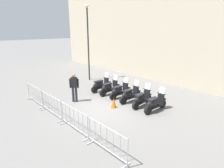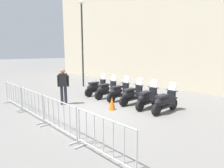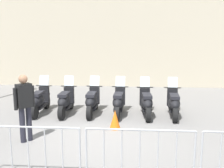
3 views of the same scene
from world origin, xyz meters
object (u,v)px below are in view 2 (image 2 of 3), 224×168
(motorcycle_0, at_px, (96,88))
(traffic_cone, at_px, (112,103))
(motorcycle_4, at_px, (147,98))
(officer_near_row_end, at_px, (63,84))
(motorcycle_1, at_px, (106,90))
(barrier_segment_2, at_px, (59,117))
(barrier_segment_3, at_px, (103,139))
(motorcycle_3, at_px, (132,95))
(street_lamp, at_px, (82,36))
(motorcycle_2, at_px, (119,92))
(motorcycle_5, at_px, (164,102))
(barrier_segment_1, at_px, (32,104))
(barrier_segment_0, at_px, (14,95))

(motorcycle_0, relative_size, traffic_cone, 3.13)
(motorcycle_4, xyz_separation_m, officer_near_row_end, (-2.77, -2.78, 0.53))
(motorcycle_0, relative_size, motorcycle_1, 1.00)
(barrier_segment_2, distance_m, barrier_segment_3, 2.08)
(officer_near_row_end, bearing_deg, motorcycle_3, 54.99)
(motorcycle_3, relative_size, barrier_segment_2, 0.87)
(motorcycle_0, xyz_separation_m, street_lamp, (-3.03, 0.74, 3.09))
(motorcycle_3, relative_size, motorcycle_4, 1.01)
(street_lamp, bearing_deg, barrier_segment_2, -32.60)
(motorcycle_2, bearing_deg, officer_near_row_end, -111.03)
(motorcycle_2, xyz_separation_m, motorcycle_3, (0.88, 0.10, 0.00))
(motorcycle_2, relative_size, motorcycle_4, 1.01)
(motorcycle_5, distance_m, barrier_segment_1, 5.30)
(street_lamp, bearing_deg, motorcycle_1, -9.02)
(motorcycle_4, distance_m, street_lamp, 7.27)
(barrier_segment_1, xyz_separation_m, barrier_segment_3, (4.12, 0.61, 0.00))
(motorcycle_0, distance_m, motorcycle_4, 3.57)
(barrier_segment_0, xyz_separation_m, barrier_segment_3, (6.18, 0.92, 0.00))
(motorcycle_4, height_order, barrier_segment_1, motorcycle_4)
(barrier_segment_0, bearing_deg, barrier_segment_1, 8.42)
(motorcycle_1, distance_m, motorcycle_2, 0.89)
(motorcycle_5, height_order, street_lamp, street_lamp)
(barrier_segment_0, distance_m, street_lamp, 6.47)
(barrier_segment_0, height_order, barrier_segment_2, same)
(barrier_segment_1, bearing_deg, motorcycle_5, 60.32)
(motorcycle_1, height_order, motorcycle_3, same)
(barrier_segment_3, height_order, officer_near_row_end, officer_near_row_end)
(motorcycle_0, relative_size, street_lamp, 0.29)
(motorcycle_4, bearing_deg, motorcycle_3, -173.36)
(motorcycle_1, height_order, barrier_segment_3, motorcycle_1)
(motorcycle_5, bearing_deg, motorcycle_3, -172.64)
(motorcycle_4, xyz_separation_m, barrier_segment_1, (-1.75, -4.48, 0.07))
(motorcycle_2, relative_size, street_lamp, 0.29)
(barrier_segment_1, distance_m, barrier_segment_3, 4.17)
(barrier_segment_0, relative_size, street_lamp, 0.34)
(motorcycle_0, relative_size, motorcycle_2, 1.00)
(barrier_segment_0, bearing_deg, motorcycle_3, 58.09)
(motorcycle_3, height_order, street_lamp, street_lamp)
(motorcycle_5, relative_size, barrier_segment_2, 0.87)
(motorcycle_2, height_order, barrier_segment_3, motorcycle_2)
(motorcycle_1, relative_size, barrier_segment_3, 0.87)
(street_lamp, bearing_deg, barrier_segment_0, -61.14)
(motorcycle_0, bearing_deg, motorcycle_5, 8.18)
(motorcycle_5, xyz_separation_m, street_lamp, (-7.45, 0.11, 3.09))
(barrier_segment_3, xyz_separation_m, traffic_cone, (-3.12, 2.49, -0.25))
(barrier_segment_0, bearing_deg, traffic_cone, 48.01)
(officer_near_row_end, xyz_separation_m, traffic_cone, (2.02, 1.40, -0.71))
(barrier_segment_3, bearing_deg, barrier_segment_2, -171.58)
(barrier_segment_3, relative_size, traffic_cone, 3.60)
(barrier_segment_3, bearing_deg, barrier_segment_1, -171.58)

